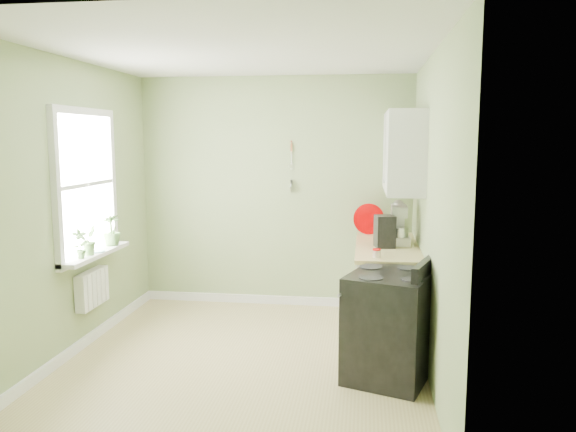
# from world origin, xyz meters

# --- Properties ---
(floor) EXTENTS (3.20, 3.60, 0.02)m
(floor) POSITION_xyz_m (0.00, 0.00, -0.01)
(floor) COLOR tan
(floor) RESTS_ON ground
(ceiling) EXTENTS (3.20, 3.60, 0.02)m
(ceiling) POSITION_xyz_m (0.00, 0.00, 2.71)
(ceiling) COLOR white
(ceiling) RESTS_ON wall_back
(wall_back) EXTENTS (3.20, 0.02, 2.70)m
(wall_back) POSITION_xyz_m (0.00, 1.81, 1.35)
(wall_back) COLOR #94A772
(wall_back) RESTS_ON floor
(wall_left) EXTENTS (0.02, 3.60, 2.70)m
(wall_left) POSITION_xyz_m (-1.61, 0.00, 1.35)
(wall_left) COLOR #94A772
(wall_left) RESTS_ON floor
(wall_right) EXTENTS (0.02, 3.60, 2.70)m
(wall_right) POSITION_xyz_m (1.61, 0.00, 1.35)
(wall_right) COLOR #94A772
(wall_right) RESTS_ON floor
(base_cabinets) EXTENTS (0.60, 1.60, 0.87)m
(base_cabinets) POSITION_xyz_m (1.30, 1.00, 0.43)
(base_cabinets) COLOR white
(base_cabinets) RESTS_ON floor
(countertop) EXTENTS (0.64, 1.60, 0.04)m
(countertop) POSITION_xyz_m (1.29, 1.00, 0.89)
(countertop) COLOR #D7C784
(countertop) RESTS_ON base_cabinets
(upper_cabinets) EXTENTS (0.35, 1.40, 0.80)m
(upper_cabinets) POSITION_xyz_m (1.43, 1.10, 1.85)
(upper_cabinets) COLOR white
(upper_cabinets) RESTS_ON wall_right
(window) EXTENTS (0.06, 1.14, 1.44)m
(window) POSITION_xyz_m (-1.58, 0.30, 1.55)
(window) COLOR white
(window) RESTS_ON wall_left
(window_sill) EXTENTS (0.18, 1.14, 0.04)m
(window_sill) POSITION_xyz_m (-1.51, 0.30, 0.88)
(window_sill) COLOR white
(window_sill) RESTS_ON wall_left
(radiator) EXTENTS (0.12, 0.50, 0.35)m
(radiator) POSITION_xyz_m (-1.54, 0.25, 0.55)
(radiator) COLOR white
(radiator) RESTS_ON wall_left
(wall_utensils) EXTENTS (0.02, 0.14, 0.58)m
(wall_utensils) POSITION_xyz_m (0.20, 1.78, 1.56)
(wall_utensils) COLOR #D7C784
(wall_utensils) RESTS_ON wall_back
(stove) EXTENTS (0.85, 0.89, 1.01)m
(stove) POSITION_xyz_m (1.28, -0.15, 0.45)
(stove) COLOR black
(stove) RESTS_ON floor
(stand_mixer) EXTENTS (0.22, 0.38, 0.44)m
(stand_mixer) POSITION_xyz_m (1.40, 1.07, 1.10)
(stand_mixer) COLOR #B2B2B7
(stand_mixer) RESTS_ON countertop
(kettle) EXTENTS (0.18, 0.11, 0.19)m
(kettle) POSITION_xyz_m (1.08, 1.72, 1.00)
(kettle) COLOR silver
(kettle) RESTS_ON countertop
(coffee_maker) EXTENTS (0.22, 0.23, 0.32)m
(coffee_maker) POSITION_xyz_m (1.25, 0.86, 1.06)
(coffee_maker) COLOR black
(coffee_maker) RESTS_ON countertop
(red_tray) EXTENTS (0.35, 0.11, 0.35)m
(red_tray) POSITION_xyz_m (1.10, 1.62, 1.08)
(red_tray) COLOR #A80000
(red_tray) RESTS_ON countertop
(jar) EXTENTS (0.07, 0.07, 0.08)m
(jar) POSITION_xyz_m (1.17, 0.35, 0.95)
(jar) COLOR beige
(jar) RESTS_ON countertop
(plant_a) EXTENTS (0.16, 0.18, 0.28)m
(plant_a) POSITION_xyz_m (-1.50, -0.01, 1.04)
(plant_a) COLOR #436732
(plant_a) RESTS_ON window_sill
(plant_b) EXTENTS (0.15, 0.17, 0.28)m
(plant_b) POSITION_xyz_m (-1.50, 0.17, 1.04)
(plant_b) COLOR #436732
(plant_b) RESTS_ON window_sill
(plant_c) EXTENTS (0.25, 0.25, 0.32)m
(plant_c) POSITION_xyz_m (-1.50, 0.64, 1.06)
(plant_c) COLOR #436732
(plant_c) RESTS_ON window_sill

